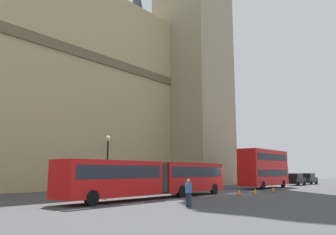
% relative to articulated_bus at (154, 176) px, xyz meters
% --- Properties ---
extents(ground_plane, '(160.00, 160.00, 0.00)m').
position_rel_articulated_bus_xyz_m(ground_plane, '(8.85, -1.99, -1.75)').
color(ground_plane, '#424244').
extents(lane_centre_marking, '(29.80, 0.16, 0.01)m').
position_rel_articulated_bus_xyz_m(lane_centre_marking, '(4.81, -1.99, -1.74)').
color(lane_centre_marking, silver).
rests_on(lane_centre_marking, ground_plane).
extents(articulated_bus, '(17.51, 2.54, 2.90)m').
position_rel_articulated_bus_xyz_m(articulated_bus, '(0.00, 0.00, 0.00)').
color(articulated_bus, red).
rests_on(articulated_bus, ground_plane).
extents(double_decker_bus, '(10.31, 2.54, 4.90)m').
position_rel_articulated_bus_xyz_m(double_decker_bus, '(21.53, 0.00, 0.96)').
color(double_decker_bus, red).
rests_on(double_decker_bus, ground_plane).
extents(sedan_lead, '(4.40, 1.86, 1.85)m').
position_rel_articulated_bus_xyz_m(sedan_lead, '(33.45, 0.12, -0.83)').
color(sedan_lead, black).
rests_on(sedan_lead, ground_plane).
extents(sedan_trailing, '(4.40, 1.86, 1.85)m').
position_rel_articulated_bus_xyz_m(sedan_trailing, '(39.69, 0.07, -0.83)').
color(sedan_trailing, black).
rests_on(sedan_trailing, ground_plane).
extents(traffic_cone_west, '(0.36, 0.36, 0.58)m').
position_rel_articulated_bus_xyz_m(traffic_cone_west, '(7.71, -3.53, -1.46)').
color(traffic_cone_west, black).
rests_on(traffic_cone_west, ground_plane).
extents(traffic_cone_middle, '(0.36, 0.36, 0.58)m').
position_rel_articulated_bus_xyz_m(traffic_cone_middle, '(10.08, -4.00, -1.46)').
color(traffic_cone_middle, black).
rests_on(traffic_cone_middle, ground_plane).
extents(traffic_cone_east, '(0.36, 0.36, 0.58)m').
position_rel_articulated_bus_xyz_m(traffic_cone_east, '(14.04, -4.14, -1.46)').
color(traffic_cone_east, black).
rests_on(traffic_cone_east, ground_plane).
extents(street_lamp, '(0.44, 0.44, 5.27)m').
position_rel_articulated_bus_xyz_m(street_lamp, '(-1.14, 4.51, 1.31)').
color(street_lamp, black).
rests_on(street_lamp, ground_plane).
extents(pedestrian_near_cones, '(0.42, 0.36, 1.69)m').
position_rel_articulated_bus_xyz_m(pedestrian_near_cones, '(-3.74, -6.16, -0.83)').
color(pedestrian_near_cones, '#262D4C').
rests_on(pedestrian_near_cones, ground_plane).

